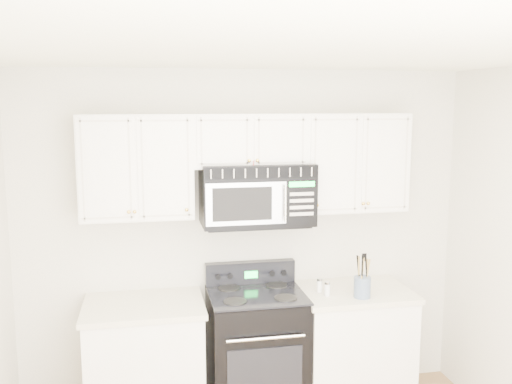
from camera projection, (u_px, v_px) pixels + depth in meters
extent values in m
cube|color=white|center=(311.00, 47.00, 2.60)|extent=(3.50, 3.50, 0.01)
cube|color=beige|center=(245.00, 237.00, 4.50)|extent=(3.50, 0.01, 2.60)
cube|color=silver|center=(146.00, 366.00, 4.18)|extent=(0.82, 0.63, 0.88)
cube|color=#EFE8C6|center=(144.00, 306.00, 4.10)|extent=(0.86, 0.65, 0.04)
cube|color=silver|center=(352.00, 348.00, 4.48)|extent=(0.82, 0.63, 0.88)
cube|color=#EFE8C6|center=(354.00, 292.00, 4.41)|extent=(0.86, 0.65, 0.04)
cube|color=black|center=(257.00, 353.00, 4.34)|extent=(0.71, 0.61, 0.92)
cube|color=black|center=(265.00, 373.00, 4.04)|extent=(0.54, 0.01, 0.37)
cylinder|color=silver|center=(266.00, 338.00, 3.98)|extent=(0.56, 0.02, 0.02)
cube|color=black|center=(257.00, 295.00, 4.27)|extent=(0.71, 0.61, 0.02)
cube|color=black|center=(250.00, 273.00, 4.51)|extent=(0.71, 0.08, 0.19)
cube|color=#12EF45|center=(251.00, 275.00, 4.47)|extent=(0.10, 0.00, 0.06)
cube|color=silver|center=(136.00, 167.00, 4.09)|extent=(0.80, 0.33, 0.75)
cube|color=silver|center=(353.00, 162.00, 4.40)|extent=(0.80, 0.33, 0.75)
cube|color=silver|center=(249.00, 140.00, 4.22)|extent=(0.84, 0.33, 0.39)
sphere|color=gold|center=(135.00, 212.00, 3.95)|extent=(0.03, 0.03, 0.03)
sphere|color=gold|center=(187.00, 210.00, 4.02)|extent=(0.03, 0.03, 0.03)
sphere|color=gold|center=(317.00, 205.00, 4.20)|extent=(0.03, 0.03, 0.03)
sphere|color=gold|center=(363.00, 204.00, 4.27)|extent=(0.03, 0.03, 0.03)
sphere|color=gold|center=(249.00, 161.00, 4.05)|extent=(0.03, 0.03, 0.03)
sphere|color=gold|center=(257.00, 161.00, 4.06)|extent=(0.03, 0.03, 0.03)
cylinder|color=#A80007|center=(254.00, 168.00, 4.07)|extent=(0.01, 0.00, 0.10)
sphere|color=gold|center=(254.00, 175.00, 4.08)|extent=(0.03, 0.03, 0.03)
cube|color=black|center=(256.00, 193.00, 4.25)|extent=(0.83, 0.41, 0.46)
cube|color=beige|center=(262.00, 173.00, 4.03)|extent=(0.81, 0.01, 0.08)
cube|color=#ADAFB8|center=(246.00, 204.00, 4.03)|extent=(0.58, 0.01, 0.30)
cube|color=black|center=(242.00, 204.00, 4.02)|extent=(0.43, 0.01, 0.24)
cube|color=black|center=(302.00, 202.00, 4.11)|extent=(0.23, 0.01, 0.30)
cube|color=#12EF45|center=(302.00, 184.00, 4.08)|extent=(0.19, 0.00, 0.04)
cylinder|color=silver|center=(285.00, 203.00, 4.05)|extent=(0.02, 0.02, 0.26)
cylinder|color=slate|center=(362.00, 287.00, 4.22)|extent=(0.13, 0.13, 0.16)
cylinder|color=#A18240|center=(367.00, 277.00, 4.21)|extent=(0.01, 0.01, 0.27)
cylinder|color=black|center=(359.00, 275.00, 4.23)|extent=(0.01, 0.01, 0.29)
cylinder|color=#A18240|center=(362.00, 276.00, 4.17)|extent=(0.01, 0.01, 0.31)
cylinder|color=black|center=(367.00, 277.00, 4.21)|extent=(0.01, 0.01, 0.27)
cylinder|color=#A18240|center=(359.00, 275.00, 4.23)|extent=(0.01, 0.01, 0.29)
cylinder|color=black|center=(362.00, 276.00, 4.17)|extent=(0.01, 0.01, 0.31)
cylinder|color=#A18240|center=(367.00, 277.00, 4.21)|extent=(0.01, 0.01, 0.27)
cylinder|color=silver|center=(327.00, 290.00, 4.26)|extent=(0.04, 0.04, 0.09)
cylinder|color=silver|center=(327.00, 283.00, 4.25)|extent=(0.05, 0.05, 0.02)
cylinder|color=silver|center=(320.00, 286.00, 4.34)|extent=(0.04, 0.04, 0.09)
cylinder|color=silver|center=(320.00, 280.00, 4.34)|extent=(0.04, 0.04, 0.02)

